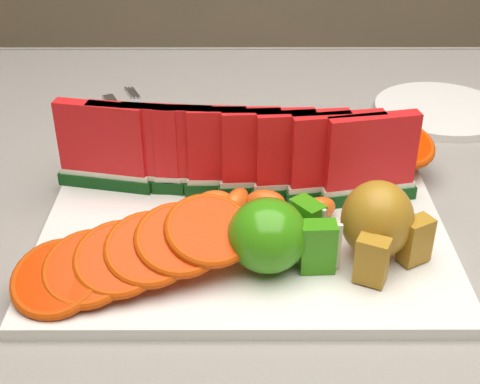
# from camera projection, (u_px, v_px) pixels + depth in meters

# --- Properties ---
(table) EXTENTS (1.40, 0.90, 0.75)m
(table) POSITION_uv_depth(u_px,v_px,m) (314.00, 288.00, 0.77)
(table) COLOR #45271C
(table) RESTS_ON ground
(tablecloth) EXTENTS (1.53, 1.03, 0.20)m
(tablecloth) POSITION_uv_depth(u_px,v_px,m) (317.00, 243.00, 0.73)
(tablecloth) COLOR gray
(tablecloth) RESTS_ON table
(platter) EXTENTS (0.40, 0.30, 0.01)m
(platter) POSITION_uv_depth(u_px,v_px,m) (244.00, 230.00, 0.67)
(platter) COLOR silver
(platter) RESTS_ON tablecloth
(apple_cluster) EXTENTS (0.11, 0.10, 0.07)m
(apple_cluster) POSITION_uv_depth(u_px,v_px,m) (275.00, 235.00, 0.60)
(apple_cluster) COLOR #428D1A
(apple_cluster) RESTS_ON platter
(pear_cluster) EXTENTS (0.09, 0.09, 0.07)m
(pear_cluster) POSITION_uv_depth(u_px,v_px,m) (379.00, 223.00, 0.60)
(pear_cluster) COLOR #AF9C22
(pear_cluster) RESTS_ON platter
(side_plate) EXTENTS (0.20, 0.20, 0.01)m
(side_plate) POSITION_uv_depth(u_px,v_px,m) (441.00, 110.00, 0.92)
(side_plate) COLOR silver
(side_plate) RESTS_ON tablecloth
(fork) EXTENTS (0.08, 0.19, 0.00)m
(fork) POSITION_uv_depth(u_px,v_px,m) (124.00, 116.00, 0.91)
(fork) COLOR silver
(fork) RESTS_ON tablecloth
(watermelon_row) EXTENTS (0.39, 0.07, 0.10)m
(watermelon_row) POSITION_uv_depth(u_px,v_px,m) (234.00, 155.00, 0.70)
(watermelon_row) COLOR #11400E
(watermelon_row) RESTS_ON platter
(orange_fan_front) EXTENTS (0.23, 0.14, 0.06)m
(orange_fan_front) POSITION_uv_depth(u_px,v_px,m) (134.00, 254.00, 0.58)
(orange_fan_front) COLOR #EE4100
(orange_fan_front) RESTS_ON platter
(orange_fan_back) EXTENTS (0.39, 0.11, 0.05)m
(orange_fan_back) POSITION_uv_depth(u_px,v_px,m) (271.00, 150.00, 0.76)
(orange_fan_back) COLOR #EE4100
(orange_fan_back) RESTS_ON platter
(tangerine_segments) EXTENTS (0.20, 0.08, 0.03)m
(tangerine_segments) POSITION_uv_depth(u_px,v_px,m) (248.00, 211.00, 0.67)
(tangerine_segments) COLOR orange
(tangerine_segments) RESTS_ON platter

